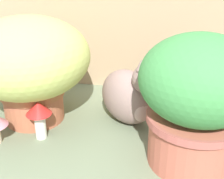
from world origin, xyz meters
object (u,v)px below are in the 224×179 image
at_px(grass_planter, 29,62).
at_px(mushroom_ornament_red, 39,113).
at_px(leafy_planter, 198,97).
at_px(cat, 130,95).

height_order(grass_planter, mushroom_ornament_red, grass_planter).
relative_size(grass_planter, leafy_planter, 1.11).
bearing_deg(leafy_planter, cat, 137.18).
bearing_deg(leafy_planter, mushroom_ornament_red, 175.47).
xyz_separation_m(grass_planter, cat, (0.40, 0.04, -0.13)).
bearing_deg(grass_planter, leafy_planter, -15.75).
height_order(leafy_planter, cat, leafy_planter).
relative_size(leafy_planter, mushroom_ornament_red, 2.92).
distance_m(leafy_planter, cat, 0.34).
bearing_deg(leafy_planter, grass_planter, 164.25).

